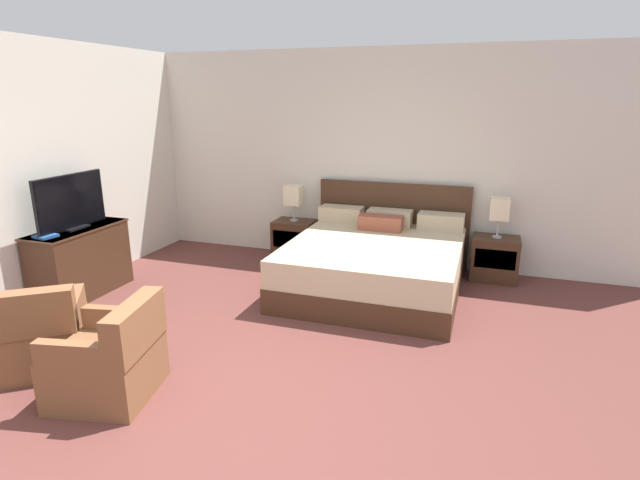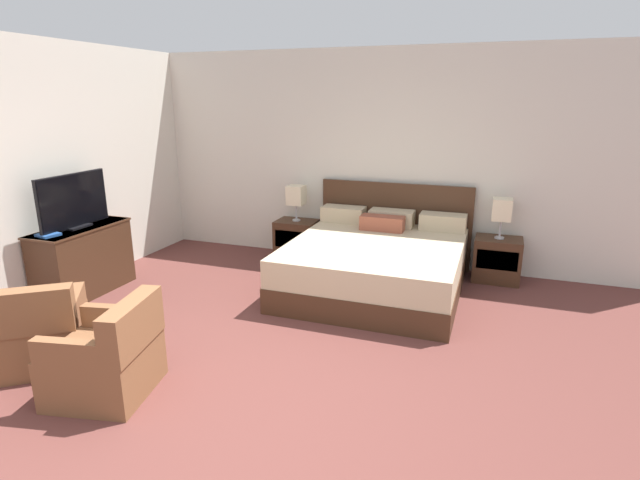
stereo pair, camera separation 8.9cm
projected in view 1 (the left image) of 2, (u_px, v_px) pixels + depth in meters
The scene contains 13 objects.
ground_plane at pixel (235, 431), 3.38m from camera, with size 11.73×11.73×0.00m, color brown.
wall_back at pixel (372, 159), 6.58m from camera, with size 7.33×0.06×2.79m, color silver.
wall_left at pixel (49, 171), 5.46m from camera, with size 0.06×5.71×2.79m, color silver.
bed at pixel (376, 263), 5.81m from camera, with size 1.99×2.11×1.10m.
nightstand_left at pixel (294, 240), 6.93m from camera, with size 0.55×0.41×0.54m.
nightstand_right at pixel (495, 259), 6.12m from camera, with size 0.55×0.41×0.54m.
table_lamp_left at pixel (294, 196), 6.76m from camera, with size 0.22×0.22×0.49m.
table_lamp_right at pixel (500, 209), 5.95m from camera, with size 0.22×0.22×0.49m.
dresser at pixel (81, 261), 5.62m from camera, with size 0.48×1.13×0.78m.
tv at pixel (71, 203), 5.41m from camera, with size 0.18×0.93×0.60m.
book_red_cover at pixel (46, 236), 5.14m from camera, with size 0.19×0.18×0.03m, color #234C8E.
armchair_by_window at pixel (39, 336), 4.10m from camera, with size 0.96×0.96×0.76m.
armchair_companion at pixel (110, 361), 3.72m from camera, with size 0.81×0.81×0.76m.
Camera 1 is at (1.47, -2.55, 2.18)m, focal length 28.00 mm.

